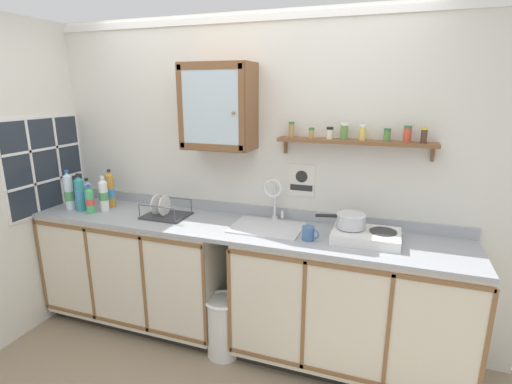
% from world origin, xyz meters
% --- Properties ---
extents(floor, '(6.28, 6.28, 0.00)m').
position_xyz_m(floor, '(0.00, 0.00, 0.00)').
color(floor, gray).
rests_on(floor, ground).
extents(back_wall, '(3.88, 0.07, 2.44)m').
position_xyz_m(back_wall, '(0.00, 0.75, 1.23)').
color(back_wall, silver).
rests_on(back_wall, ground).
extents(lower_cabinet_run, '(1.52, 0.58, 0.92)m').
position_xyz_m(lower_cabinet_run, '(-0.87, 0.45, 0.47)').
color(lower_cabinet_run, black).
rests_on(lower_cabinet_run, ground).
extents(lower_cabinet_run_right, '(1.57, 0.58, 0.92)m').
position_xyz_m(lower_cabinet_run_right, '(0.84, 0.45, 0.47)').
color(lower_cabinet_run_right, black).
rests_on(lower_cabinet_run_right, ground).
extents(countertop, '(3.24, 0.60, 0.03)m').
position_xyz_m(countertop, '(0.00, 0.44, 0.94)').
color(countertop, '#9EA3A8').
rests_on(countertop, lower_cabinet_run).
extents(backsplash, '(3.24, 0.02, 0.08)m').
position_xyz_m(backsplash, '(0.00, 0.72, 0.99)').
color(backsplash, '#9EA3A8').
rests_on(backsplash, countertop).
extents(sink, '(0.50, 0.41, 0.45)m').
position_xyz_m(sink, '(0.24, 0.48, 0.94)').
color(sink, silver).
rests_on(sink, countertop).
extents(hot_plate_stove, '(0.43, 0.31, 0.07)m').
position_xyz_m(hot_plate_stove, '(0.92, 0.46, 0.99)').
color(hot_plate_stove, silver).
rests_on(hot_plate_stove, countertop).
extents(saucepan, '(0.33, 0.19, 0.09)m').
position_xyz_m(saucepan, '(0.81, 0.48, 1.08)').
color(saucepan, silver).
rests_on(saucepan, hot_plate_stove).
extents(bottle_detergent_teal_0, '(0.08, 0.08, 0.31)m').
position_xyz_m(bottle_detergent_teal_0, '(-1.32, 0.35, 1.10)').
color(bottle_detergent_teal_0, teal).
rests_on(bottle_detergent_teal_0, countertop).
extents(bottle_opaque_white_1, '(0.07, 0.07, 0.29)m').
position_xyz_m(bottle_opaque_white_1, '(-1.14, 0.42, 1.09)').
color(bottle_opaque_white_1, white).
rests_on(bottle_opaque_white_1, countertop).
extents(bottle_water_clear_2, '(0.07, 0.07, 0.33)m').
position_xyz_m(bottle_water_clear_2, '(-1.43, 0.35, 1.10)').
color(bottle_water_clear_2, silver).
rests_on(bottle_water_clear_2, countertop).
extents(bottle_water_blue_3, '(0.07, 0.07, 0.24)m').
position_xyz_m(bottle_water_blue_3, '(-1.35, 0.47, 1.07)').
color(bottle_water_blue_3, '#8CB7E0').
rests_on(bottle_water_blue_3, countertop).
extents(bottle_juice_amber_4, '(0.06, 0.06, 0.32)m').
position_xyz_m(bottle_juice_amber_4, '(-1.15, 0.52, 1.10)').
color(bottle_juice_amber_4, gold).
rests_on(bottle_juice_amber_4, countertop).
extents(bottle_soda_green_5, '(0.07, 0.07, 0.23)m').
position_xyz_m(bottle_soda_green_5, '(-1.20, 0.33, 1.06)').
color(bottle_soda_green_5, '#4CB266').
rests_on(bottle_soda_green_5, countertop).
extents(dish_rack, '(0.33, 0.27, 0.17)m').
position_xyz_m(dish_rack, '(-0.59, 0.45, 0.98)').
color(dish_rack, '#333338').
rests_on(dish_rack, countertop).
extents(mug, '(0.12, 0.08, 0.09)m').
position_xyz_m(mug, '(0.56, 0.35, 1.00)').
color(mug, '#3F6699').
rests_on(mug, countertop).
extents(wall_cabinet, '(0.52, 0.30, 0.61)m').
position_xyz_m(wall_cabinet, '(-0.18, 0.59, 1.79)').
color(wall_cabinet, brown).
extents(spice_shelf, '(1.05, 0.14, 0.23)m').
position_xyz_m(spice_shelf, '(0.80, 0.66, 1.59)').
color(spice_shelf, brown).
extents(warning_sign, '(0.20, 0.01, 0.24)m').
position_xyz_m(warning_sign, '(0.42, 0.72, 1.26)').
color(warning_sign, silver).
extents(window, '(0.03, 0.78, 0.79)m').
position_xyz_m(window, '(-1.63, 0.34, 1.31)').
color(window, '#262D38').
extents(trash_bin, '(0.27, 0.27, 0.46)m').
position_xyz_m(trash_bin, '(-0.02, 0.25, 0.24)').
color(trash_bin, silver).
rests_on(trash_bin, ground).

